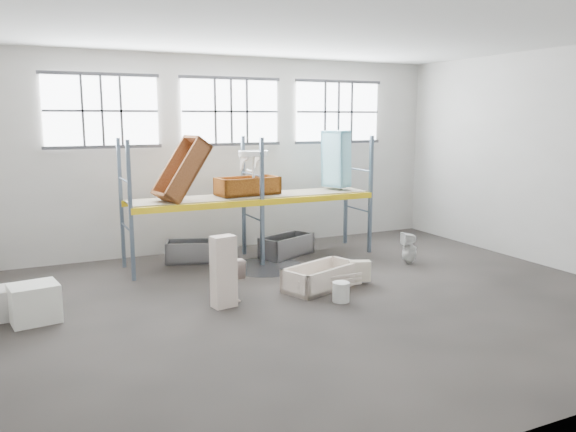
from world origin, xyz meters
TOP-DOWN VIEW (x-y plane):
  - floor at (0.00, 0.00)m, footprint 12.00×10.00m
  - ceiling at (0.00, 0.00)m, footprint 12.00×10.00m
  - wall_back at (0.00, 5.05)m, footprint 12.00×0.10m
  - wall_front at (0.00, -5.05)m, footprint 12.00×0.10m
  - wall_right at (6.05, 0.00)m, footprint 0.10×10.00m
  - window_left at (-3.20, 4.94)m, footprint 2.60×0.04m
  - window_mid at (0.00, 4.94)m, footprint 2.60×0.04m
  - window_right at (3.20, 4.94)m, footprint 2.60×0.04m
  - rack_upright_la at (-3.00, 2.90)m, footprint 0.08×0.08m
  - rack_upright_lb at (-3.00, 4.10)m, footprint 0.08×0.08m
  - rack_upright_ma at (0.00, 2.90)m, footprint 0.08×0.08m
  - rack_upright_mb at (0.00, 4.10)m, footprint 0.08×0.08m
  - rack_upright_ra at (3.00, 2.90)m, footprint 0.08×0.08m
  - rack_upright_rb at (3.00, 4.10)m, footprint 0.08×0.08m
  - rack_beam_front at (0.00, 2.90)m, footprint 6.00×0.10m
  - rack_beam_back at (0.00, 4.10)m, footprint 6.00×0.10m
  - shelf_deck at (0.00, 3.50)m, footprint 5.90×1.10m
  - wet_patch at (0.00, 2.70)m, footprint 1.80×1.80m
  - bathtub_beige at (0.37, 0.70)m, footprint 1.78×1.26m
  - cistern_spare at (1.24, 0.62)m, footprint 0.49×0.36m
  - sink_in_tub at (0.68, 0.68)m, footprint 0.52×0.52m
  - toilet_beige at (-1.57, 0.92)m, footprint 0.48×0.82m
  - cistern_tall at (-1.80, 0.45)m, footprint 0.47×0.35m
  - toilet_white at (3.21, 1.52)m, footprint 0.42×0.42m
  - steel_tub_left at (-1.34, 3.91)m, footprint 1.53×1.06m
  - steel_tub_right at (0.90, 3.48)m, footprint 1.56×1.17m
  - rust_tub_flat at (-0.09, 3.58)m, footprint 1.57×0.87m
  - rust_tub_tilted at (-1.76, 3.36)m, footprint 1.37×0.96m
  - sink_on_shelf at (-0.09, 3.20)m, footprint 0.81×0.68m
  - blue_tub_upright at (2.37, 3.59)m, footprint 0.66×0.79m
  - bucket at (0.29, -0.23)m, footprint 0.33×0.33m
  - carton_near at (-4.98, 1.11)m, footprint 0.86×0.77m

SIDE VIEW (x-z plane):
  - floor at x=0.00m, z-range -0.10..0.00m
  - wet_patch at x=0.00m, z-range 0.00..0.00m
  - sink_in_tub at x=0.68m, z-range 0.09..0.23m
  - bucket at x=0.29m, z-range 0.00..0.38m
  - bathtub_beige at x=0.37m, z-range 0.00..0.47m
  - steel_tub_left at x=-1.34m, z-range 0.00..0.51m
  - steel_tub_right at x=0.90m, z-range 0.00..0.52m
  - cistern_spare at x=1.24m, z-range 0.07..0.49m
  - carton_near at x=-4.98m, z-range 0.00..0.66m
  - toilet_white at x=3.21m, z-range 0.00..0.76m
  - toilet_beige at x=-1.57m, z-range 0.00..0.83m
  - cistern_tall at x=-1.80m, z-range 0.00..1.33m
  - rack_upright_la at x=-3.00m, z-range 0.00..3.00m
  - rack_upright_lb at x=-3.00m, z-range 0.00..3.00m
  - rack_upright_ma at x=0.00m, z-range 0.00..3.00m
  - rack_upright_mb at x=0.00m, z-range 0.00..3.00m
  - rack_upright_ra at x=3.00m, z-range 0.00..3.00m
  - rack_upright_rb at x=3.00m, z-range 0.00..3.00m
  - rack_beam_front at x=0.00m, z-range 1.43..1.57m
  - rack_beam_back at x=0.00m, z-range 1.43..1.57m
  - shelf_deck at x=0.00m, z-range 1.57..1.59m
  - rust_tub_flat at x=-0.09m, z-range 1.61..2.03m
  - sink_on_shelf at x=-0.09m, z-range 1.78..2.41m
  - rust_tub_tilted at x=-1.76m, z-range 1.54..3.05m
  - blue_tub_upright at x=2.37m, z-range 1.67..3.12m
  - wall_back at x=0.00m, z-range 0.00..5.00m
  - wall_front at x=0.00m, z-range 0.00..5.00m
  - wall_right at x=6.05m, z-range 0.00..5.00m
  - window_left at x=-3.20m, z-range 2.80..4.40m
  - window_mid at x=0.00m, z-range 2.80..4.40m
  - window_right at x=3.20m, z-range 2.80..4.40m
  - ceiling at x=0.00m, z-range 5.00..5.10m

